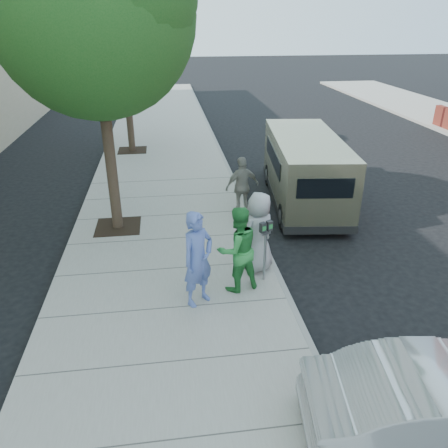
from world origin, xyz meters
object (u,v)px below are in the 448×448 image
Objects in this scene: tree_near at (95,7)px; person_green_shirt at (238,249)px; tree_far at (123,30)px; person_striped_polo at (242,186)px; person_gray_shirt at (259,233)px; person_officer at (198,259)px; parking_meter at (266,238)px; van at (304,168)px.

tree_near is 4.07× the size of person_green_shirt.
person_striped_polo is (3.45, -7.24, -3.88)m from tree_far.
person_gray_shirt is at bearing -148.58° from person_green_shirt.
person_green_shirt is (0.84, 0.38, -0.06)m from person_officer.
parking_meter is at bearing 73.59° from person_striped_polo.
tree_near is at bearing -8.43° from person_striped_polo.
tree_near is 4.38× the size of person_striped_polo.
person_gray_shirt is at bearing 72.38° from person_striped_polo.
person_gray_shirt is (3.28, -2.69, -4.47)m from tree_near.
tree_far is at bearing -78.87° from person_striped_polo.
person_officer is 4.42m from person_striped_polo.
van is 4.65m from person_gray_shirt.
tree_near is 5.44× the size of parking_meter.
person_striped_polo is at bearing 64.00° from parking_meter.
person_gray_shirt is 3.05m from person_striped_polo.
tree_far is 12.11m from person_officer.
van reaches higher than parking_meter.
tree_near is 7.24m from van.
tree_near reaches higher than person_green_shirt.
person_gray_shirt is at bearing -39.31° from tree_near.
van is 3.18× the size of person_gray_shirt.
van is (5.57, -6.24, -3.77)m from tree_far.
parking_meter is 0.71× the size of person_officer.
person_striped_polo is at bearing -127.64° from person_gray_shirt.
person_green_shirt is 3.82m from person_striped_polo.
tree_far reaches higher than parking_meter.
tree_near is at bearing -73.70° from person_gray_shirt.
van is at bearing 16.85° from person_officer.
van is 2.98× the size of person_officer.
person_officer is 1.79m from person_gray_shirt.
tree_far reaches higher than person_gray_shirt.
person_officer is 0.92m from person_green_shirt.
van reaches higher than person_striped_polo.
parking_meter is at bearing 61.82° from person_gray_shirt.
tree_far reaches higher than person_officer.
person_officer is at bearing -119.18° from van.
van is at bearing -139.77° from person_green_shirt.
tree_far is 3.51× the size of person_green_shirt.
person_officer reaches higher than person_striped_polo.
tree_near is 7.63m from tree_far.
person_officer reaches higher than parking_meter.
person_officer reaches higher than van.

